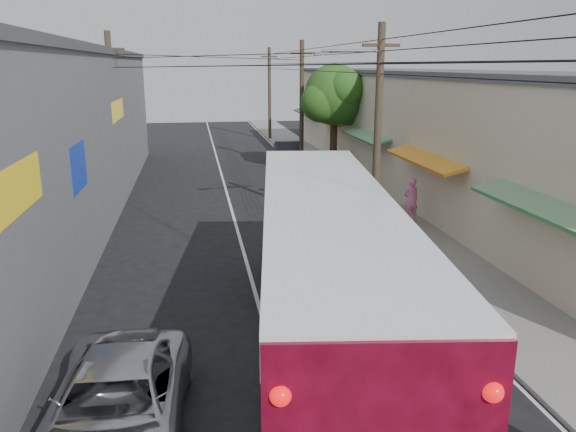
# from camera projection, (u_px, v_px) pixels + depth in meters

# --- Properties ---
(sidewalk) EXTENTS (3.00, 80.00, 0.12)m
(sidewalk) POSITION_uv_depth(u_px,v_px,m) (355.00, 194.00, 28.89)
(sidewalk) COLOR slate
(sidewalk) RESTS_ON ground
(building_right) EXTENTS (7.09, 40.00, 6.25)m
(building_right) POSITION_uv_depth(u_px,v_px,m) (426.00, 128.00, 30.70)
(building_right) COLOR beige
(building_right) RESTS_ON ground
(building_left) EXTENTS (7.20, 36.00, 7.25)m
(building_left) POSITION_uv_depth(u_px,v_px,m) (28.00, 135.00, 23.63)
(building_left) COLOR slate
(building_left) RESTS_ON ground
(utility_poles) EXTENTS (11.80, 45.28, 8.00)m
(utility_poles) POSITION_uv_depth(u_px,v_px,m) (290.00, 115.00, 27.59)
(utility_poles) COLOR #473828
(utility_poles) RESTS_ON ground
(street_tree) EXTENTS (4.40, 4.00, 6.60)m
(street_tree) POSITION_uv_depth(u_px,v_px,m) (335.00, 97.00, 33.47)
(street_tree) COLOR #3F2B19
(street_tree) RESTS_ON ground
(coach_bus) EXTENTS (4.47, 13.40, 3.79)m
(coach_bus) POSITION_uv_depth(u_px,v_px,m) (325.00, 273.00, 12.71)
(coach_bus) COLOR white
(coach_bus) RESTS_ON ground
(jeepney) EXTENTS (2.67, 5.30, 1.44)m
(jeepney) POSITION_uv_depth(u_px,v_px,m) (116.00, 407.00, 9.84)
(jeepney) COLOR #BBBBC2
(jeepney) RESTS_ON ground
(parked_suv) EXTENTS (2.75, 5.39, 1.50)m
(parked_suv) POSITION_uv_depth(u_px,v_px,m) (312.00, 192.00, 26.37)
(parked_suv) COLOR #93939A
(parked_suv) RESTS_ON ground
(parked_car_mid) EXTENTS (2.30, 4.76, 1.57)m
(parked_car_mid) POSITION_uv_depth(u_px,v_px,m) (319.00, 181.00, 28.53)
(parked_car_mid) COLOR #2A2A2F
(parked_car_mid) RESTS_ON ground
(parked_car_far) EXTENTS (1.97, 4.79, 1.54)m
(parked_car_far) POSITION_uv_depth(u_px,v_px,m) (288.00, 154.00, 37.56)
(parked_car_far) COLOR black
(parked_car_far) RESTS_ON ground
(pedestrian_near) EXTENTS (0.72, 0.51, 1.87)m
(pedestrian_near) POSITION_uv_depth(u_px,v_px,m) (411.00, 200.00, 23.46)
(pedestrian_near) COLOR pink
(pedestrian_near) RESTS_ON sidewalk
(pedestrian_far) EXTENTS (0.91, 0.74, 1.79)m
(pedestrian_far) POSITION_uv_depth(u_px,v_px,m) (367.00, 202.00, 23.26)
(pedestrian_far) COLOR #8BA3CA
(pedestrian_far) RESTS_ON sidewalk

